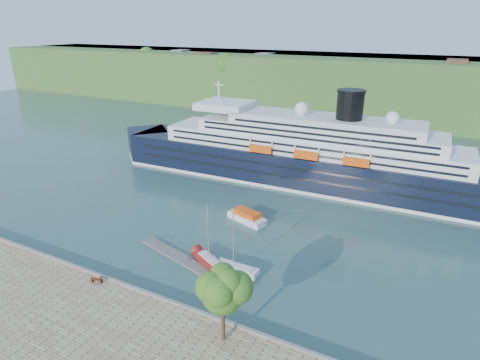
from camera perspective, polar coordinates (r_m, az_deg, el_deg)
The scene contains 10 objects.
ground at distance 62.63m, azimuth -13.26°, elevation -15.90°, with size 400.00×400.00×0.00m, color #2D504A.
far_hillside at distance 186.48m, azimuth 16.94°, elevation 12.73°, with size 400.00×50.00×24.00m, color #345F26.
quay_coping at distance 61.83m, azimuth -13.47°, elevation -15.15°, with size 220.00×0.50×0.30m, color slate.
cruise_ship at distance 98.86m, azimuth 8.57°, elevation 6.25°, with size 105.80×15.41×23.76m, color black, non-canonical shape.
park_bench at distance 65.57m, azimuth -19.70°, elevation -13.13°, with size 1.76×0.72×1.13m, color #4B2415, non-canonical shape.
promenade_tree at distance 49.63m, azimuth -2.47°, elevation -16.91°, with size 6.80×6.80×11.27m, color #2F661A, non-canonical shape.
floating_pontoon at distance 70.17m, azimuth -8.61°, elevation -10.85°, with size 18.35×2.24×0.41m, color slate, non-canonical shape.
sailboat_red at distance 64.52m, azimuth -4.26°, elevation -8.45°, with size 8.23×2.29×10.63m, color maroon, non-canonical shape.
sailboat_white_far at distance 62.90m, azimuth -0.50°, elevation -9.43°, with size 7.95×2.21×10.27m, color silver, non-canonical shape.
tender_launch at distance 80.93m, azimuth 0.99°, elevation -5.14°, with size 8.56×2.93×2.37m, color #E8500D, non-canonical shape.
Camera 1 is at (34.51, -36.49, 37.42)m, focal length 30.00 mm.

